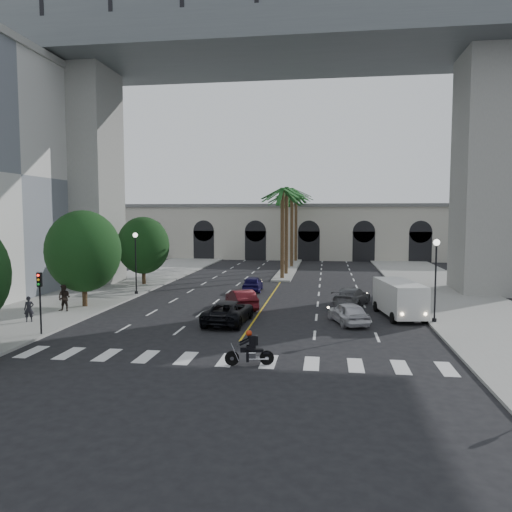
{
  "coord_description": "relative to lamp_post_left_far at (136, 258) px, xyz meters",
  "views": [
    {
      "loc": [
        4.62,
        -24.22,
        6.89
      ],
      "look_at": [
        0.33,
        6.0,
        4.34
      ],
      "focal_mm": 35.0,
      "sensor_mm": 36.0,
      "label": 1
    }
  ],
  "objects": [
    {
      "name": "car_a",
      "position": [
        17.43,
        -8.67,
        -2.52
      ],
      "size": [
        2.82,
        4.41,
        1.4
      ],
      "primitive_type": "imported",
      "rotation": [
        0.0,
        0.0,
        3.45
      ],
      "color": "silver",
      "rests_on": "ground"
    },
    {
      "name": "ground",
      "position": [
        11.4,
        -16.0,
        -3.22
      ],
      "size": [
        140.0,
        140.0,
        0.0
      ],
      "primitive_type": "plane",
      "color": "black",
      "rests_on": "ground"
    },
    {
      "name": "cargo_van",
      "position": [
        20.91,
        -6.18,
        -1.89
      ],
      "size": [
        3.04,
        5.89,
        2.39
      ],
      "rotation": [
        0.0,
        0.0,
        0.17
      ],
      "color": "silver",
      "rests_on": "ground"
    },
    {
      "name": "pier_building",
      "position": [
        11.4,
        39.0,
        1.04
      ],
      "size": [
        71.0,
        10.5,
        8.5
      ],
      "color": "beige",
      "rests_on": "ground"
    },
    {
      "name": "street_tree_mid",
      "position": [
        -1.6,
        -6.0,
        0.99
      ],
      "size": [
        5.44,
        5.44,
        7.21
      ],
      "color": "#382616",
      "rests_on": "ground"
    },
    {
      "name": "car_e",
      "position": [
        9.48,
        3.64,
        -2.53
      ],
      "size": [
        1.83,
        4.13,
        1.38
      ],
      "primitive_type": "imported",
      "rotation": [
        0.0,
        0.0,
        3.19
      ],
      "color": "#150F48",
      "rests_on": "ground"
    },
    {
      "name": "motorcycle_rider",
      "position": [
        12.65,
        -18.13,
        -2.48
      ],
      "size": [
        2.25,
        0.67,
        1.63
      ],
      "rotation": [
        0.0,
        0.0,
        0.18
      ],
      "color": "black",
      "rests_on": "ground"
    },
    {
      "name": "median",
      "position": [
        11.4,
        22.0,
        -3.12
      ],
      "size": [
        2.0,
        24.0,
        0.2
      ],
      "primitive_type": "cube",
      "color": "gray",
      "rests_on": "ground"
    },
    {
      "name": "lamp_post_left_far",
      "position": [
        0.0,
        0.0,
        0.0
      ],
      "size": [
        0.4,
        0.4,
        5.35
      ],
      "color": "black",
      "rests_on": "ground"
    },
    {
      "name": "sidewalk_left",
      "position": [
        -3.6,
        -1.0,
        -3.15
      ],
      "size": [
        8.0,
        100.0,
        0.15
      ],
      "primitive_type": "cube",
      "color": "gray",
      "rests_on": "ground"
    },
    {
      "name": "lamp_post_right",
      "position": [
        22.8,
        -8.0,
        0.0
      ],
      "size": [
        0.4,
        0.4,
        5.35
      ],
      "color": "black",
      "rests_on": "ground"
    },
    {
      "name": "palm_b",
      "position": [
        11.5,
        16.0,
        6.15
      ],
      "size": [
        3.2,
        3.2,
        10.6
      ],
      "color": "#47331E",
      "rests_on": "ground"
    },
    {
      "name": "car_c",
      "position": [
        9.9,
        -9.57,
        -2.49
      ],
      "size": [
        2.76,
        5.42,
        1.47
      ],
      "primitive_type": "imported",
      "rotation": [
        0.0,
        0.0,
        3.08
      ],
      "color": "black",
      "rests_on": "ground"
    },
    {
      "name": "sidewalk_right",
      "position": [
        26.4,
        -1.0,
        -3.15
      ],
      "size": [
        8.0,
        100.0,
        0.15
      ],
      "primitive_type": "cube",
      "color": "gray",
      "rests_on": "ground"
    },
    {
      "name": "bridge",
      "position": [
        14.82,
        6.0,
        15.29
      ],
      "size": [
        75.0,
        13.0,
        26.0
      ],
      "color": "gray",
      "rests_on": "ground"
    },
    {
      "name": "pedestrian_a",
      "position": [
        -2.48,
        -11.59,
        -2.27
      ],
      "size": [
        0.7,
        0.6,
        1.61
      ],
      "primitive_type": "imported",
      "rotation": [
        0.0,
        0.0,
        0.45
      ],
      "color": "black",
      "rests_on": "sidewalk_left"
    },
    {
      "name": "street_tree_far",
      "position": [
        -1.6,
        6.0,
        0.68
      ],
      "size": [
        5.04,
        5.04,
        6.68
      ],
      "color": "#382616",
      "rests_on": "ground"
    },
    {
      "name": "palm_d",
      "position": [
        11.55,
        24.0,
        6.43
      ],
      "size": [
        3.2,
        3.2,
        10.9
      ],
      "color": "#47331E",
      "rests_on": "ground"
    },
    {
      "name": "palm_f",
      "position": [
        11.6,
        32.0,
        6.24
      ],
      "size": [
        3.2,
        3.2,
        10.7
      ],
      "color": "#47331E",
      "rests_on": "ground"
    },
    {
      "name": "palm_e",
      "position": [
        11.3,
        28.0,
        5.97
      ],
      "size": [
        3.2,
        3.2,
        10.4
      ],
      "color": "#47331E",
      "rests_on": "ground"
    },
    {
      "name": "pedestrian_b",
      "position": [
        -2.07,
        -8.05,
        -2.14
      ],
      "size": [
        0.96,
        0.78,
        1.86
      ],
      "primitive_type": "imported",
      "rotation": [
        0.0,
        0.0,
        -0.09
      ],
      "color": "black",
      "rests_on": "sidewalk_left"
    },
    {
      "name": "car_b",
      "position": [
        9.9,
        -4.72,
        -2.51
      ],
      "size": [
        3.13,
        4.59,
        1.43
      ],
      "primitive_type": "imported",
      "rotation": [
        0.0,
        0.0,
        3.55
      ],
      "color": "#460E13",
      "rests_on": "ground"
    },
    {
      "name": "palm_a",
      "position": [
        11.4,
        12.0,
        5.88
      ],
      "size": [
        3.2,
        3.2,
        10.3
      ],
      "color": "#47331E",
      "rests_on": "ground"
    },
    {
      "name": "car_d",
      "position": [
        17.93,
        -2.31,
        -2.53
      ],
      "size": [
        3.39,
        5.17,
        1.39
      ],
      "primitive_type": "imported",
      "rotation": [
        0.0,
        0.0,
        2.81
      ],
      "color": "slate",
      "rests_on": "ground"
    },
    {
      "name": "traffic_signal_far",
      "position": [
        0.1,
        -14.5,
        -0.71
      ],
      "size": [
        0.25,
        0.18,
        3.65
      ],
      "color": "black",
      "rests_on": "ground"
    },
    {
      "name": "palm_c",
      "position": [
        11.2,
        20.0,
        5.69
      ],
      "size": [
        3.2,
        3.2,
        10.1
      ],
      "color": "#47331E",
      "rests_on": "ground"
    }
  ]
}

